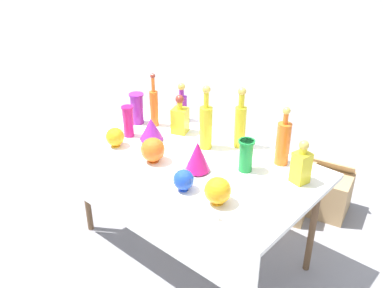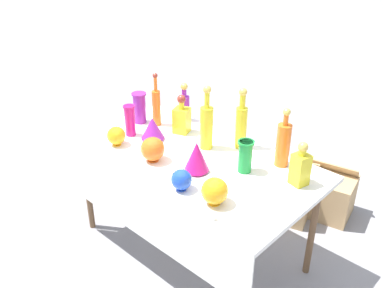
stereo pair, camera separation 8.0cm
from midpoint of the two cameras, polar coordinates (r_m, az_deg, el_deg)
ground_plane at (r=3.23m, az=0.73°, el=-13.60°), size 40.00×40.00×0.00m
display_table at (r=2.79m, az=0.25°, el=-3.34°), size 1.66×0.92×0.76m
tall_bottle_0 at (r=2.83m, az=2.77°, el=2.60°), size 0.09×0.09×0.44m
tall_bottle_1 at (r=3.25m, az=-0.33°, el=5.19°), size 0.08×0.08×0.30m
tall_bottle_2 at (r=3.17m, az=-4.05°, el=5.14°), size 0.06×0.06×0.40m
tall_bottle_3 at (r=2.86m, az=7.38°, el=2.76°), size 0.08×0.08×0.42m
tall_bottle_4 at (r=2.70m, az=12.91°, el=0.10°), size 0.09×0.09×0.39m
square_decanter_0 at (r=3.07m, az=-0.64°, el=3.48°), size 0.14×0.14×0.29m
square_decanter_1 at (r=2.55m, az=15.13°, el=-2.93°), size 0.11×0.11×0.28m
slender_vase_0 at (r=2.61m, az=7.99°, el=-1.52°), size 0.10×0.10×0.21m
slender_vase_1 at (r=3.05m, az=-7.54°, el=3.24°), size 0.08×0.08×0.23m
slender_vase_2 at (r=3.24m, az=-6.31°, el=4.93°), size 0.11×0.11×0.23m
fluted_vase_0 at (r=2.59m, az=1.51°, el=-1.67°), size 0.15×0.15×0.20m
fluted_vase_1 at (r=2.98m, az=-4.55°, el=2.09°), size 0.16×0.16×0.17m
round_bowl_0 at (r=2.32m, az=4.04°, el=-6.28°), size 0.15×0.15×0.16m
round_bowl_1 at (r=2.94m, az=-9.30°, el=1.09°), size 0.13×0.13×0.13m
round_bowl_2 at (r=2.43m, az=-0.48°, el=-4.79°), size 0.12×0.12×0.13m
round_bowl_3 at (r=2.72m, az=-4.43°, el=-0.69°), size 0.16×0.16×0.16m
price_tag_left at (r=2.68m, az=-7.67°, el=-2.75°), size 0.06×0.02×0.05m
price_tag_center at (r=2.24m, az=3.58°, el=-9.43°), size 0.06×0.02×0.05m
price_tag_right at (r=2.83m, az=-10.14°, el=-1.36°), size 0.05×0.03×0.03m
cardboard_box_behind_left at (r=3.57m, az=12.60°, el=-6.11°), size 0.57×0.54×0.44m
cardboard_box_behind_right at (r=3.65m, az=17.19°, el=-6.21°), size 0.58×0.43×0.42m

